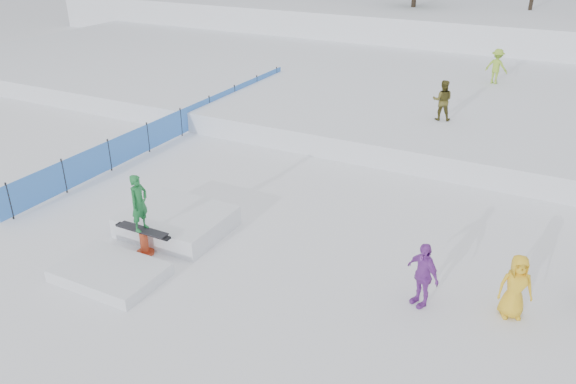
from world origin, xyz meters
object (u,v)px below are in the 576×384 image
at_px(safety_fence, 181,122).
at_px(walker_ygreen, 497,66).
at_px(spectator_yellow, 516,287).
at_px(jib_rail_feature, 159,232).
at_px(walker_olive, 442,100).
at_px(spectator_purple, 422,274).

bearing_deg(safety_fence, walker_ygreen, 47.11).
height_order(spectator_yellow, jib_rail_feature, jib_rail_feature).
height_order(walker_olive, spectator_purple, walker_olive).
distance_m(walker_ygreen, spectator_purple, 16.72).
xyz_separation_m(walker_olive, jib_rail_feature, (-4.40, -10.83, -1.24)).
xyz_separation_m(walker_olive, spectator_yellow, (3.95, -9.77, -0.83)).
relative_size(walker_olive, jib_rail_feature, 0.34).
height_order(safety_fence, spectator_yellow, spectator_yellow).
relative_size(walker_ygreen, spectator_yellow, 1.09).
height_order(walker_ygreen, spectator_purple, walker_ygreen).
relative_size(walker_ygreen, spectator_purple, 1.05).
bearing_deg(walker_olive, spectator_yellow, 99.08).
bearing_deg(walker_ygreen, jib_rail_feature, 86.22).
bearing_deg(safety_fence, spectator_purple, -29.31).
distance_m(safety_fence, spectator_yellow, 14.00).
relative_size(spectator_purple, jib_rail_feature, 0.34).
bearing_deg(walker_olive, spectator_purple, 88.96).
bearing_deg(walker_olive, safety_fence, 11.86).
bearing_deg(safety_fence, spectator_yellow, -23.98).
distance_m(safety_fence, walker_olive, 9.79).
relative_size(safety_fence, walker_ygreen, 10.30).
xyz_separation_m(safety_fence, spectator_purple, (11.00, -6.17, 0.19)).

